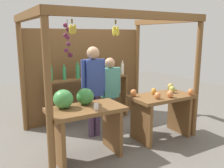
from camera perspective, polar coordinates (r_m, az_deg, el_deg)
name	(u,v)px	position (r m, az deg, el deg)	size (l,w,h in m)	color
ground_plane	(107,132)	(4.88, -1.13, -11.35)	(12.00, 12.00, 0.00)	slate
market_stall	(97,64)	(4.89, -3.64, 4.81)	(2.87, 2.00, 2.25)	brown
fruit_counter_left	(82,115)	(3.74, -7.09, -7.36)	(1.16, 0.67, 1.10)	brown
fruit_counter_right	(162,107)	(4.55, 11.71, -5.30)	(1.16, 0.65, 0.96)	brown
bottle_shelf_unit	(90,87)	(5.22, -5.30, -0.64)	(1.84, 0.22, 1.35)	brown
vendor_man	(94,83)	(4.42, -4.41, 0.17)	(0.48, 0.23, 1.70)	#4F3859
vendor_woman	(110,88)	(4.73, -0.52, -1.00)	(0.48, 0.20, 1.47)	#3A5A55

